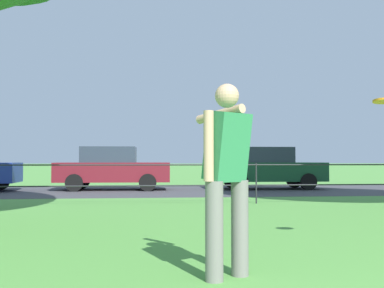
{
  "coord_description": "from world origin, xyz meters",
  "views": [
    {
      "loc": [
        -2.82,
        -0.54,
        1.06
      ],
      "look_at": [
        -1.98,
        7.26,
        1.33
      ],
      "focal_mm": 44.17,
      "sensor_mm": 36.0,
      "label": 1
    }
  ],
  "objects": [
    {
      "name": "street_strip",
      "position": [
        0.0,
        15.94,
        0.0
      ],
      "size": [
        80.0,
        6.21,
        0.01
      ],
      "primitive_type": "cube",
      "color": "#424247",
      "rests_on": "ground"
    },
    {
      "name": "car_maroon_left",
      "position": [
        -3.85,
        16.58,
        0.78
      ],
      "size": [
        4.05,
        1.9,
        1.54
      ],
      "color": "maroon",
      "rests_on": "ground"
    },
    {
      "name": "park_fence",
      "position": [
        0.0,
        10.85,
        0.68
      ],
      "size": [
        38.89,
        0.04,
        1.0
      ],
      "color": "#232328",
      "rests_on": "ground"
    },
    {
      "name": "person_thrower",
      "position": [
        -2.05,
        3.68,
        0.95
      ],
      "size": [
        0.47,
        0.88,
        1.76
      ],
      "color": "slate",
      "rests_on": "ground"
    },
    {
      "name": "car_dark_green_far_left",
      "position": [
        1.82,
        16.53,
        0.78
      ],
      "size": [
        4.02,
        1.86,
        1.54
      ],
      "color": "#194C2D",
      "rests_on": "ground"
    }
  ]
}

